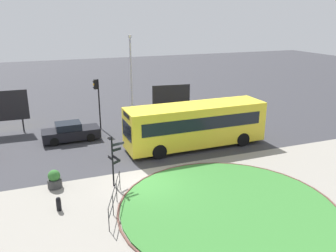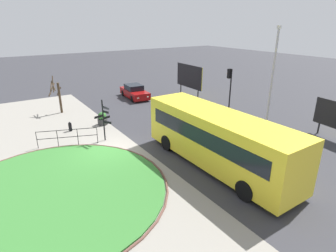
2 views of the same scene
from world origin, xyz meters
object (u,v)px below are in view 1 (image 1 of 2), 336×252
Objects in this scene: bollard_foreground at (59,204)px; bus_yellow at (196,124)px; signpost_directional at (114,159)px; lamppost_tall at (131,76)px; billboard_right at (171,95)px; planter_near_signpost at (54,180)px; traffic_light_near at (97,93)px; car_far_lane at (71,132)px.

bus_yellow reaches higher than bollard_foreground.
lamppost_tall reaches higher than signpost_directional.
planter_near_signpost is (-11.72, -12.43, -1.20)m from billboard_right.
signpost_directional reaches higher than bollard_foreground.
traffic_light_near is at bearing 71.04° from bollard_foreground.
car_far_lane is 1.02× the size of traffic_light_near.
billboard_right reaches higher than planter_near_signpost.
signpost_directional is 0.70× the size of traffic_light_near.
lamppost_tall is at bearing 61.01° from bollard_foreground.
traffic_light_near reaches higher than planter_near_signpost.
bus_yellow is 9.61m from billboard_right.
signpost_directional is 4.01× the size of bollard_foreground.
lamppost_tall reaches higher than bollard_foreground.
lamppost_tall is at bearing 55.49° from planter_near_signpost.
traffic_light_near is at bearing 37.82° from car_far_lane.
traffic_light_near is at bearing 84.43° from signpost_directional.
billboard_right is (10.05, 4.94, 1.03)m from car_far_lane.
billboard_right is 17.13m from planter_near_signpost.
bollard_foreground is 0.20× the size of billboard_right.
car_far_lane is at bearing -146.50° from billboard_right.
lamppost_tall is (-2.55, 7.65, 2.36)m from bus_yellow.
lamppost_tall is (3.17, 1.15, 1.00)m from traffic_light_near.
car_far_lane is at bearing 80.62° from bollard_foreground.
traffic_light_near is at bearing -160.13° from lamppost_tall.
bollard_foreground is at bearing 28.56° from bus_yellow.
bollard_foreground is 15.51m from lamppost_tall.
bollard_foreground is at bearing -120.73° from billboard_right.
planter_near_signpost is (-0.02, 2.53, 0.11)m from bollard_foreground.
billboard_right is (8.59, 13.40, 0.04)m from signpost_directional.
lamppost_tall is (7.31, 13.18, 3.65)m from bollard_foreground.
traffic_light_near is at bearing 66.40° from planter_near_signpost.
lamppost_tall reaches higher than planter_near_signpost.
bollard_foreground is 13.00m from traffic_light_near.
bus_yellow is 2.42× the size of traffic_light_near.
planter_near_signpost reaches higher than bollard_foreground.
bollard_foreground is 0.17× the size of traffic_light_near.
signpost_directional is at bearing -115.36° from billboard_right.
car_far_lane is (-1.46, 8.46, -0.99)m from signpost_directional.
traffic_light_near reaches higher than signpost_directional.
bollard_foreground is 0.69× the size of planter_near_signpost.
bus_yellow is 2.37× the size of car_far_lane.
traffic_light_near is (4.14, 12.04, 2.65)m from bollard_foreground.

